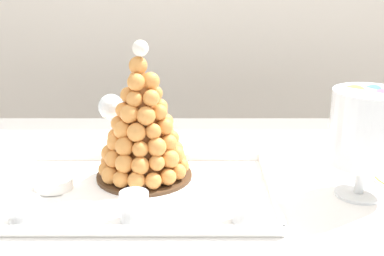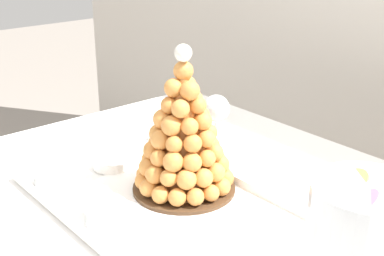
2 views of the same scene
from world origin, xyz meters
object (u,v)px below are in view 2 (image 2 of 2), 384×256
at_px(macaron_goblet, 362,241).
at_px(dessert_cup_mid_left, 99,210).
at_px(serving_tray, 155,201).
at_px(croquembouche, 184,137).
at_px(dessert_cup_left, 49,175).
at_px(creme_brulee_ramekin, 111,163).
at_px(wine_glass, 216,111).

bearing_deg(macaron_goblet, dessert_cup_mid_left, -164.90).
relative_size(serving_tray, macaron_goblet, 2.31).
bearing_deg(dessert_cup_mid_left, croquembouche, 89.96).
height_order(serving_tray, macaron_goblet, macaron_goblet).
distance_m(dessert_cup_left, creme_brulee_ramekin, 0.15).
height_order(serving_tray, dessert_cup_left, dessert_cup_left).
height_order(creme_brulee_ramekin, macaron_goblet, macaron_goblet).
xyz_separation_m(serving_tray, croquembouche, (0.00, 0.08, 0.12)).
bearing_deg(wine_glass, croquembouche, -61.35).
relative_size(dessert_cup_left, dessert_cup_mid_left, 1.08).
xyz_separation_m(dessert_cup_left, wine_glass, (0.11, 0.39, 0.09)).
relative_size(dessert_cup_mid_left, macaron_goblet, 0.24).
height_order(dessert_cup_mid_left, wine_glass, wine_glass).
bearing_deg(croquembouche, serving_tray, -91.16).
xyz_separation_m(croquembouche, creme_brulee_ramekin, (-0.19, -0.06, -0.11)).
relative_size(creme_brulee_ramekin, wine_glass, 0.53).
distance_m(macaron_goblet, wine_glass, 0.63).
relative_size(croquembouche, macaron_goblet, 1.28).
bearing_deg(creme_brulee_ramekin, dessert_cup_left, -96.07).
xyz_separation_m(creme_brulee_ramekin, wine_glass, (0.10, 0.24, 0.10)).
bearing_deg(dessert_cup_left, wine_glass, 74.16).
bearing_deg(dessert_cup_mid_left, dessert_cup_left, -179.09).
xyz_separation_m(macaron_goblet, wine_glass, (-0.57, 0.26, -0.03)).
bearing_deg(macaron_goblet, serving_tray, 179.51).
distance_m(creme_brulee_ramekin, wine_glass, 0.28).
xyz_separation_m(croquembouche, wine_glass, (-0.10, 0.18, -0.01)).
height_order(dessert_cup_left, creme_brulee_ramekin, dessert_cup_left).
bearing_deg(macaron_goblet, wine_glass, 155.53).
bearing_deg(macaron_goblet, creme_brulee_ramekin, 178.40).
distance_m(croquembouche, creme_brulee_ramekin, 0.23).
relative_size(serving_tray, dessert_cup_left, 9.02).
height_order(croquembouche, dessert_cup_left, croquembouche).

